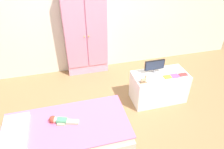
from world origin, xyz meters
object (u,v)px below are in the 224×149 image
(book_purple, at_px, (175,76))
(doll, at_px, (58,120))
(bed, at_px, (68,132))
(book_red, at_px, (183,74))
(tv_stand, at_px, (159,87))
(tv_monitor, at_px, (155,66))
(wardrobe, at_px, (86,34))
(rocking_horse_toy, at_px, (144,79))
(book_yellow, at_px, (168,77))

(book_purple, bearing_deg, doll, -171.47)
(book_purple, bearing_deg, bed, -168.55)
(book_red, bearing_deg, bed, -169.43)
(bed, xyz_separation_m, tv_stand, (1.53, 0.45, 0.12))
(tv_monitor, bearing_deg, doll, -163.79)
(bed, height_order, book_red, book_red)
(book_purple, relative_size, book_red, 1.02)
(tv_monitor, distance_m, book_red, 0.47)
(bed, distance_m, tv_monitor, 1.61)
(doll, height_order, book_red, book_red)
(bed, height_order, tv_stand, tv_stand)
(wardrobe, height_order, tv_stand, wardrobe)
(wardrobe, relative_size, book_purple, 12.09)
(book_red, bearing_deg, rocking_horse_toy, -177.01)
(doll, distance_m, book_red, 1.99)
(tv_stand, bearing_deg, book_purple, -27.72)
(rocking_horse_toy, bearing_deg, bed, -165.27)
(tv_monitor, xyz_separation_m, book_yellow, (0.15, -0.17, -0.12))
(bed, distance_m, book_red, 1.93)
(bed, bearing_deg, book_red, 10.57)
(bed, distance_m, rocking_horse_toy, 1.30)
(doll, bearing_deg, tv_monitor, 16.21)
(wardrobe, bearing_deg, tv_monitor, -50.32)
(bed, relative_size, book_purple, 12.25)
(doll, relative_size, book_red, 2.92)
(wardrobe, relative_size, rocking_horse_toy, 12.30)
(tv_stand, bearing_deg, doll, -167.11)
(wardrobe, xyz_separation_m, book_purple, (1.18, -1.26, -0.31))
(wardrobe, relative_size, tv_monitor, 5.00)
(tv_stand, bearing_deg, book_red, -16.52)
(wardrobe, xyz_separation_m, book_red, (1.33, -1.26, -0.31))
(bed, relative_size, wardrobe, 1.01)
(tv_monitor, relative_size, book_red, 2.47)
(tv_monitor, height_order, rocking_horse_toy, tv_monitor)
(wardrobe, height_order, tv_monitor, wardrobe)
(wardrobe, xyz_separation_m, book_yellow, (1.06, -1.26, -0.31))
(book_purple, height_order, book_red, same)
(book_yellow, xyz_separation_m, book_red, (0.27, 0.00, -0.00))
(rocking_horse_toy, relative_size, book_purple, 0.98)
(wardrobe, distance_m, book_yellow, 1.67)
(doll, xyz_separation_m, book_yellow, (1.69, 0.27, 0.22))
(tv_stand, relative_size, book_yellow, 7.78)
(tv_stand, bearing_deg, book_yellow, -56.71)
(book_red, bearing_deg, book_purple, 180.00)
(rocking_horse_toy, relative_size, book_red, 1.00)
(bed, xyz_separation_m, book_yellow, (1.59, 0.35, 0.38))
(bed, bearing_deg, tv_stand, 16.31)
(bed, xyz_separation_m, tv_monitor, (1.44, 0.52, 0.51))
(bed, height_order, book_yellow, book_yellow)
(tv_monitor, bearing_deg, book_yellow, -48.92)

